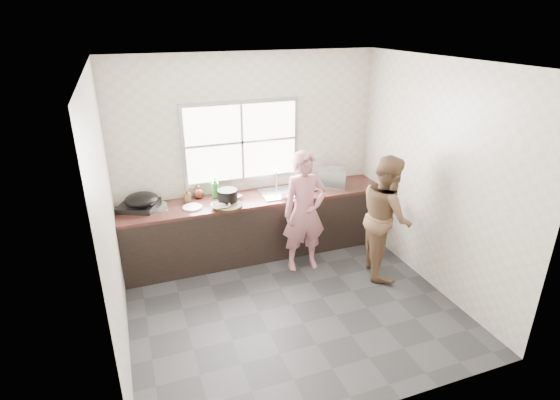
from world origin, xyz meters
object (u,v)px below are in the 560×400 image
object	(u,v)px
person_side	(386,216)
wok	(142,199)
bottle_green	(215,187)
burner	(139,206)
plate_food	(193,207)
pot_lid_left	(156,205)
cutting_board	(228,206)
dish_rack	(330,179)
bowl_held	(287,196)
bottle_brown_tall	(187,196)
pot_lid_right	(159,209)
black_pot	(228,197)
glass_jar	(188,196)
bowl_crabs	(314,186)
bowl_mince	(221,206)
woman	(305,216)
bottle_brown_short	(199,192)

from	to	relation	value
person_side	wok	bearing A→B (deg)	86.72
bottle_green	burner	bearing A→B (deg)	-179.30
plate_food	pot_lid_left	bearing A→B (deg)	150.45
cutting_board	dish_rack	xyz separation A→B (m)	(1.51, 0.15, 0.12)
bowl_held	burner	size ratio (longest dim) A/B	0.46
bottle_brown_tall	pot_lid_right	size ratio (longest dim) A/B	0.74
person_side	black_pot	xyz separation A→B (m)	(-1.80, 0.92, 0.17)
cutting_board	plate_food	world-z (taller)	cutting_board
bottle_brown_tall	glass_jar	world-z (taller)	bottle_brown_tall
burner	glass_jar	bearing A→B (deg)	6.59
cutting_board	dish_rack	distance (m)	1.53
cutting_board	bowl_crabs	world-z (taller)	bowl_crabs
plate_food	dish_rack	world-z (taller)	dish_rack
bottle_green	wok	xyz separation A→B (m)	(-0.95, -0.08, -0.01)
glass_jar	burner	bearing A→B (deg)	-173.41
plate_food	pot_lid_right	size ratio (longest dim) A/B	1.06
dish_rack	pot_lid_right	world-z (taller)	dish_rack
person_side	bowl_mince	bearing A→B (deg)	85.26
bowl_held	glass_jar	size ratio (longest dim) A/B	2.25
woman	bottle_green	size ratio (longest dim) A/B	5.19
bowl_held	pot_lid_left	xyz separation A→B (m)	(-1.66, 0.34, -0.03)
black_pot	burner	world-z (taller)	black_pot
bottle_brown_short	pot_lid_left	distance (m)	0.57
bottle_brown_tall	dish_rack	xyz separation A→B (m)	(1.96, -0.18, 0.06)
cutting_board	glass_jar	bearing A→B (deg)	134.23
cutting_board	dish_rack	size ratio (longest dim) A/B	0.97
bowl_mince	burner	size ratio (longest dim) A/B	0.53
person_side	bottle_brown_short	xyz separation A→B (m)	(-2.12, 1.23, 0.15)
wok	pot_lid_left	size ratio (longest dim) A/B	1.49
bowl_mince	dish_rack	xyz separation A→B (m)	(1.61, 0.16, 0.11)
plate_food	glass_jar	xyz separation A→B (m)	(0.00, 0.31, 0.04)
black_pot	wok	xyz separation A→B (m)	(-1.05, 0.17, 0.04)
woman	pot_lid_right	bearing A→B (deg)	164.96
person_side	bowl_crabs	size ratio (longest dim) A/B	7.23
person_side	bottle_brown_short	world-z (taller)	person_side
pot_lid_right	bowl_crabs	bearing A→B (deg)	-0.67
person_side	dish_rack	xyz separation A→B (m)	(-0.32, 0.95, 0.22)
plate_food	dish_rack	xyz separation A→B (m)	(1.94, 0.02, 0.13)
black_pot	plate_food	bearing A→B (deg)	179.23
cutting_board	bottle_brown_short	world-z (taller)	bottle_brown_short
glass_jar	dish_rack	distance (m)	1.96
dish_rack	pot_lid_left	world-z (taller)	dish_rack
black_pot	bottle_brown_tall	bearing A→B (deg)	156.53
bowl_mince	plate_food	xyz separation A→B (m)	(-0.33, 0.13, -0.02)
woman	bowl_crabs	distance (m)	0.69
bottle_brown_tall	dish_rack	distance (m)	1.97
black_pot	bottle_green	xyz separation A→B (m)	(-0.10, 0.25, 0.05)
cutting_board	bowl_crabs	xyz separation A→B (m)	(1.29, 0.22, 0.02)
burner	wok	size ratio (longest dim) A/B	1.08
burner	pot_lid_right	distance (m)	0.26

